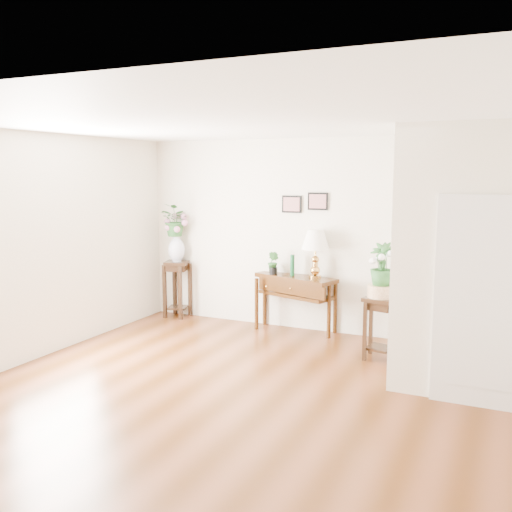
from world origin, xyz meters
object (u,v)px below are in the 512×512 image
Objects in this scene: plant_stand_a at (177,289)px; plant_stand_b at (380,328)px; console_table at (295,303)px; table_lamp at (315,253)px.

plant_stand_b is (3.44, -0.74, -0.06)m from plant_stand_a.
plant_stand_b is at bearing -12.07° from plant_stand_a.
console_table is at bearing 152.34° from plant_stand_b.
plant_stand_a is at bearing -179.90° from table_lamp.
plant_stand_a reaches higher than console_table.
plant_stand_a is at bearing -162.57° from console_table.
console_table is 1.78× the size of table_lamp.
table_lamp reaches higher than plant_stand_b.
plant_stand_a is (-2.03, -0.00, 0.04)m from console_table.
table_lamp reaches higher than plant_stand_a.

